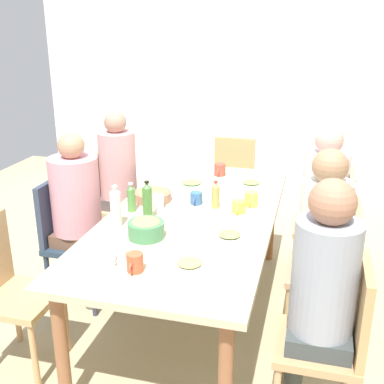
{
  "coord_description": "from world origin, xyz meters",
  "views": [
    {
      "loc": [
        2.73,
        0.72,
        1.93
      ],
      "look_at": [
        0.0,
        0.0,
        0.91
      ],
      "focal_mm": 44.69,
      "sensor_mm": 36.0,
      "label": 1
    }
  ],
  "objects_px": {
    "chair_1": "(332,221)",
    "bowl_1": "(153,195)",
    "dining_table": "(192,224)",
    "chair_2": "(232,181)",
    "chair_6": "(69,234)",
    "cup_3": "(239,207)",
    "plate_2": "(192,184)",
    "cup_0": "(251,199)",
    "chair_0": "(111,199)",
    "bottle_2": "(216,195)",
    "plate_0": "(230,236)",
    "cup_2": "(220,170)",
    "cup_6": "(119,254)",
    "bottle_3": "(147,202)",
    "person_0": "(119,174)",
    "chair_5": "(334,266)",
    "bottle_0": "(131,198)",
    "cup_4": "(196,198)",
    "plate_3": "(251,184)",
    "plate_1": "(189,265)",
    "chair_4": "(6,286)",
    "person_6": "(77,204)",
    "bowl_0": "(146,228)",
    "chair_3": "(336,336)",
    "cup_5": "(135,263)",
    "cup_1": "(158,202)",
    "person_3": "(321,286)",
    "person_5": "(322,229)"
  },
  "relations": [
    {
      "from": "bottle_0",
      "to": "chair_1",
      "type": "bearing_deg",
      "value": 120.79
    },
    {
      "from": "chair_1",
      "to": "dining_table",
      "type": "bearing_deg",
      "value": -51.29
    },
    {
      "from": "cup_4",
      "to": "plate_0",
      "type": "bearing_deg",
      "value": 33.64
    },
    {
      "from": "plate_2",
      "to": "plate_3",
      "type": "relative_size",
      "value": 1.12
    },
    {
      "from": "chair_3",
      "to": "plate_0",
      "type": "relative_size",
      "value": 3.91
    },
    {
      "from": "cup_4",
      "to": "person_0",
      "type": "bearing_deg",
      "value": -124.33
    },
    {
      "from": "bottle_3",
      "to": "cup_0",
      "type": "bearing_deg",
      "value": 125.07
    },
    {
      "from": "chair_4",
      "to": "plate_1",
      "type": "relative_size",
      "value": 3.96
    },
    {
      "from": "person_5",
      "to": "bowl_1",
      "type": "distance_m",
      "value": 1.15
    },
    {
      "from": "person_6",
      "to": "bottle_3",
      "type": "bearing_deg",
      "value": 73.71
    },
    {
      "from": "bowl_0",
      "to": "cup_4",
      "type": "bearing_deg",
      "value": 166.13
    },
    {
      "from": "chair_6",
      "to": "bowl_1",
      "type": "height_order",
      "value": "chair_6"
    },
    {
      "from": "plate_0",
      "to": "bowl_0",
      "type": "relative_size",
      "value": 1.11
    },
    {
      "from": "bowl_1",
      "to": "cup_3",
      "type": "height_order",
      "value": "bowl_1"
    },
    {
      "from": "chair_6",
      "to": "cup_3",
      "type": "height_order",
      "value": "chair_6"
    },
    {
      "from": "chair_1",
      "to": "chair_3",
      "type": "relative_size",
      "value": 1.0
    },
    {
      "from": "dining_table",
      "to": "chair_2",
      "type": "bearing_deg",
      "value": 180.0
    },
    {
      "from": "chair_4",
      "to": "person_0",
      "type": "bearing_deg",
      "value": 176.42
    },
    {
      "from": "plate_3",
      "to": "bowl_1",
      "type": "xyz_separation_m",
      "value": [
        0.48,
        -0.61,
        0.03
      ]
    },
    {
      "from": "dining_table",
      "to": "chair_0",
      "type": "bearing_deg",
      "value": -128.71
    },
    {
      "from": "cup_0",
      "to": "chair_0",
      "type": "bearing_deg",
      "value": -111.09
    },
    {
      "from": "chair_0",
      "to": "plate_0",
      "type": "bearing_deg",
      "value": 49.64
    },
    {
      "from": "chair_0",
      "to": "bottle_2",
      "type": "xyz_separation_m",
      "value": [
        0.57,
        1.02,
        0.33
      ]
    },
    {
      "from": "person_0",
      "to": "chair_6",
      "type": "bearing_deg",
      "value": -7.13
    },
    {
      "from": "cup_0",
      "to": "cup_2",
      "type": "relative_size",
      "value": 1.0
    },
    {
      "from": "person_0",
      "to": "chair_5",
      "type": "bearing_deg",
      "value": 67.13
    },
    {
      "from": "plate_1",
      "to": "bowl_0",
      "type": "relative_size",
      "value": 1.1
    },
    {
      "from": "cup_6",
      "to": "bottle_3",
      "type": "xyz_separation_m",
      "value": [
        -0.54,
        -0.04,
        0.08
      ]
    },
    {
      "from": "cup_5",
      "to": "bottle_2",
      "type": "distance_m",
      "value": 0.96
    },
    {
      "from": "plate_3",
      "to": "cup_0",
      "type": "xyz_separation_m",
      "value": [
        0.41,
        0.06,
        0.03
      ]
    },
    {
      "from": "dining_table",
      "to": "chair_5",
      "type": "height_order",
      "value": "chair_5"
    },
    {
      "from": "cup_1",
      "to": "bottle_3",
      "type": "relative_size",
      "value": 0.45
    },
    {
      "from": "person_6",
      "to": "bowl_0",
      "type": "xyz_separation_m",
      "value": [
        0.4,
        0.65,
        0.07
      ]
    },
    {
      "from": "cup_2",
      "to": "cup_6",
      "type": "height_order",
      "value": "cup_2"
    },
    {
      "from": "cup_2",
      "to": "person_0",
      "type": "bearing_deg",
      "value": -81.67
    },
    {
      "from": "bowl_1",
      "to": "cup_5",
      "type": "height_order",
      "value": "cup_5"
    },
    {
      "from": "plate_2",
      "to": "dining_table",
      "type": "bearing_deg",
      "value": 15.2
    },
    {
      "from": "chair_5",
      "to": "person_6",
      "type": "relative_size",
      "value": 0.72
    },
    {
      "from": "chair_1",
      "to": "bowl_1",
      "type": "distance_m",
      "value": 1.37
    },
    {
      "from": "person_6",
      "to": "bottle_3",
      "type": "relative_size",
      "value": 4.85
    },
    {
      "from": "person_3",
      "to": "cup_2",
      "type": "relative_size",
      "value": 10.36
    },
    {
      "from": "chair_1",
      "to": "cup_5",
      "type": "xyz_separation_m",
      "value": [
        1.51,
        -0.98,
        0.29
      ]
    },
    {
      "from": "chair_2",
      "to": "plate_1",
      "type": "height_order",
      "value": "chair_2"
    },
    {
      "from": "person_3",
      "to": "plate_3",
      "type": "height_order",
      "value": "person_3"
    },
    {
      "from": "dining_table",
      "to": "cup_2",
      "type": "distance_m",
      "value": 0.85
    },
    {
      "from": "plate_2",
      "to": "cup_0",
      "type": "height_order",
      "value": "cup_0"
    },
    {
      "from": "chair_5",
      "to": "cup_4",
      "type": "distance_m",
      "value": 0.98
    },
    {
      "from": "chair_2",
      "to": "person_3",
      "type": "bearing_deg",
      "value": 20.36
    },
    {
      "from": "chair_5",
      "to": "plate_0",
      "type": "distance_m",
      "value": 0.72
    },
    {
      "from": "chair_1",
      "to": "chair_4",
      "type": "bearing_deg",
      "value": -51.29
    }
  ]
}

